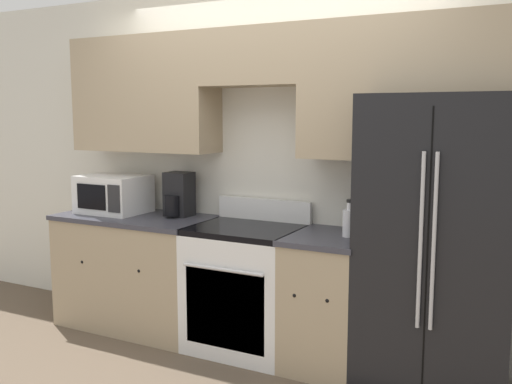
% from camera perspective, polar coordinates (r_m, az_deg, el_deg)
% --- Properties ---
extents(ground_plane, '(12.00, 12.00, 0.00)m').
position_cam_1_polar(ground_plane, '(3.96, -2.15, -17.03)').
color(ground_plane, brown).
extents(wall_back, '(8.00, 0.39, 2.60)m').
position_cam_1_polar(wall_back, '(4.11, 1.80, 5.76)').
color(wall_back, silver).
rests_on(wall_back, ground_plane).
extents(lower_cabinets_left, '(1.23, 0.64, 0.88)m').
position_cam_1_polar(lower_cabinets_left, '(4.62, -11.81, -7.70)').
color(lower_cabinets_left, tan).
rests_on(lower_cabinets_left, ground_plane).
extents(lower_cabinets_right, '(0.50, 0.64, 0.88)m').
position_cam_1_polar(lower_cabinets_right, '(3.85, 7.20, -10.73)').
color(lower_cabinets_right, tan).
rests_on(lower_cabinets_right, ground_plane).
extents(oven_range, '(0.75, 0.65, 1.04)m').
position_cam_1_polar(oven_range, '(4.09, -0.99, -9.50)').
color(oven_range, white).
rests_on(oven_range, ground_plane).
extents(refrigerator, '(0.88, 0.80, 1.78)m').
position_cam_1_polar(refrigerator, '(3.64, 17.89, -4.87)').
color(refrigerator, black).
rests_on(refrigerator, ground_plane).
extents(microwave, '(0.51, 0.41, 0.30)m').
position_cam_1_polar(microwave, '(4.67, -14.05, -0.19)').
color(microwave, white).
rests_on(microwave, lower_cabinets_left).
extents(bottle, '(0.09, 0.09, 0.24)m').
position_cam_1_polar(bottle, '(3.70, 9.33, -2.97)').
color(bottle, silver).
rests_on(bottle, lower_cabinets_right).
extents(electric_kettle, '(0.19, 0.24, 0.34)m').
position_cam_1_polar(electric_kettle, '(4.41, -7.80, -0.39)').
color(electric_kettle, black).
rests_on(electric_kettle, lower_cabinets_left).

